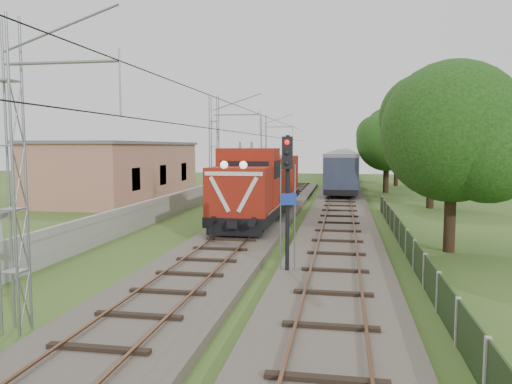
# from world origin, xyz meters

# --- Properties ---
(ground) EXTENTS (140.00, 140.00, 0.00)m
(ground) POSITION_xyz_m (0.00, 0.00, 0.00)
(ground) COLOR #3A541F
(ground) RESTS_ON ground
(track_main) EXTENTS (4.20, 70.00, 0.45)m
(track_main) POSITION_xyz_m (0.00, 7.00, 0.18)
(track_main) COLOR #6B6054
(track_main) RESTS_ON ground
(track_side) EXTENTS (4.20, 80.00, 0.45)m
(track_side) POSITION_xyz_m (5.00, 20.00, 0.18)
(track_side) COLOR #6B6054
(track_side) RESTS_ON ground
(catenary) EXTENTS (3.31, 70.00, 8.00)m
(catenary) POSITION_xyz_m (-2.95, 12.00, 4.05)
(catenary) COLOR gray
(catenary) RESTS_ON ground
(boundary_wall) EXTENTS (0.25, 40.00, 1.50)m
(boundary_wall) POSITION_xyz_m (-6.50, 12.00, 0.75)
(boundary_wall) COLOR #9E9E99
(boundary_wall) RESTS_ON ground
(station_building) EXTENTS (8.40, 20.40, 5.22)m
(station_building) POSITION_xyz_m (-15.00, 24.00, 2.63)
(station_building) COLOR tan
(station_building) RESTS_ON ground
(fence) EXTENTS (0.12, 32.00, 1.20)m
(fence) POSITION_xyz_m (8.00, 3.00, 0.60)
(fence) COLOR black
(fence) RESTS_ON ground
(locomotive) EXTENTS (3.18, 18.16, 4.61)m
(locomotive) POSITION_xyz_m (0.00, 13.14, 2.35)
(locomotive) COLOR black
(locomotive) RESTS_ON ground
(coach_rake) EXTENTS (3.04, 113.81, 3.52)m
(coach_rake) POSITION_xyz_m (5.00, 80.01, 2.53)
(coach_rake) COLOR black
(coach_rake) RESTS_ON ground
(signal_post) EXTENTS (0.56, 0.45, 5.19)m
(signal_post) POSITION_xyz_m (3.28, -1.59, 3.56)
(signal_post) COLOR black
(signal_post) RESTS_ON ground
(tree_a) EXTENTS (6.65, 6.33, 8.62)m
(tree_a) POSITION_xyz_m (10.10, 4.32, 5.38)
(tree_a) COLOR #382217
(tree_a) RESTS_ON ground
(tree_b) EXTENTS (6.77, 6.45, 8.78)m
(tree_b) POSITION_xyz_m (11.97, 21.08, 5.47)
(tree_b) COLOR #382217
(tree_b) RESTS_ON ground
(tree_c) EXTENTS (6.53, 6.22, 8.46)m
(tree_c) POSITION_xyz_m (9.64, 33.95, 5.28)
(tree_c) COLOR #382217
(tree_c) RESTS_ON ground
(tree_d) EXTENTS (7.71, 7.34, 9.99)m
(tree_d) POSITION_xyz_m (11.62, 43.57, 6.24)
(tree_d) COLOR #382217
(tree_d) RESTS_ON ground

